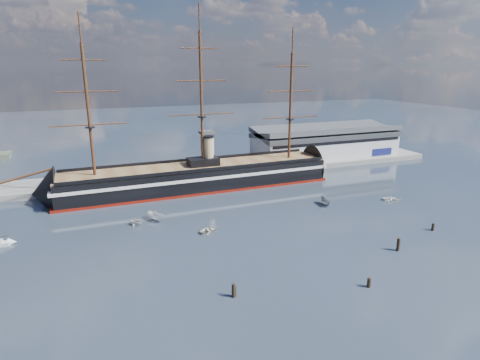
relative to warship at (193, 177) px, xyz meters
name	(u,v)px	position (x,y,z in m)	size (l,w,h in m)	color
ground	(231,205)	(6.12, -20.00, -4.04)	(600.00, 600.00, 0.00)	#242C37
quay	(223,173)	(16.12, 16.00, -4.04)	(180.00, 18.00, 2.00)	slate
warehouse	(326,142)	(64.12, 20.00, 3.95)	(63.00, 21.00, 11.60)	#B7BABC
quay_tower	(207,151)	(9.12, 13.00, 5.72)	(5.00, 5.00, 15.00)	silver
warship	(193,177)	(0.00, 0.00, 0.00)	(112.99, 17.49, 53.94)	black
motorboat_a	(156,220)	(-16.50, -24.10, -4.04)	(7.07, 2.59, 2.83)	white
motorboat_b	(209,232)	(-5.52, -36.48, -4.04)	(3.12, 1.25, 1.46)	beige
motorboat_c	(325,205)	(32.22, -30.02, -4.04)	(6.41, 2.35, 2.57)	gray
motorboat_d	(136,225)	(-21.83, -25.44, -4.04)	(6.39, 2.77, 2.34)	silver
motorboat_e	(392,201)	(53.55, -33.90, -4.04)	(3.33, 1.33, 1.55)	white
piling_near_left	(233,297)	(-9.98, -65.85, -4.04)	(0.64, 0.64, 3.30)	black
piling_near_mid	(368,287)	(14.60, -71.90, -4.04)	(0.64, 0.64, 2.61)	black
piling_near_right	(397,251)	(30.51, -61.79, -4.04)	(0.64, 0.64, 3.72)	black
piling_far_right	(432,230)	(46.82, -55.91, -4.04)	(0.64, 0.64, 2.62)	black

